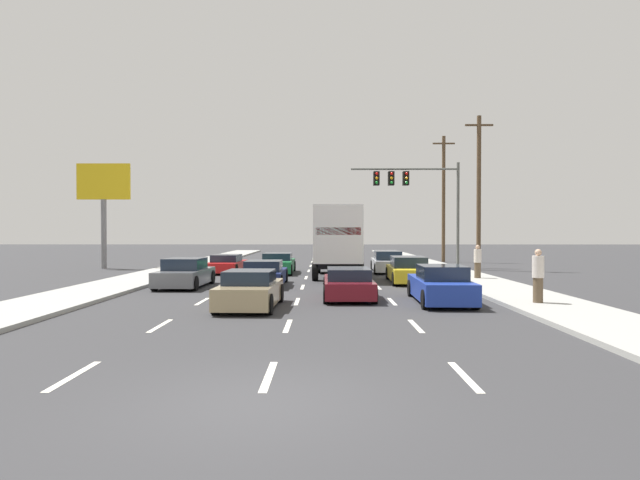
% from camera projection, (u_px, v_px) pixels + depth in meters
% --- Properties ---
extents(ground_plane, '(140.00, 140.00, 0.00)m').
position_uv_depth(ground_plane, '(308.00, 273.00, 32.92)').
color(ground_plane, '#333335').
extents(sidewalk_right, '(3.06, 80.00, 0.14)m').
position_uv_depth(sidewalk_right, '(470.00, 279.00, 27.87)').
color(sidewalk_right, '#9E9E99').
rests_on(sidewalk_right, ground_plane).
extents(sidewalk_left, '(3.06, 80.00, 0.14)m').
position_uv_depth(sidewalk_left, '(141.00, 279.00, 27.98)').
color(sidewalk_left, '#9E9E99').
rests_on(sidewalk_left, ground_plane).
extents(lane_markings, '(6.94, 57.00, 0.01)m').
position_uv_depth(lane_markings, '(308.00, 274.00, 31.93)').
color(lane_markings, silver).
rests_on(lane_markings, ground_plane).
extents(car_red, '(1.96, 4.45, 1.12)m').
position_uv_depth(car_red, '(227.00, 264.00, 32.70)').
color(car_red, red).
rests_on(car_red, ground_plane).
extents(car_gray, '(1.99, 4.31, 1.30)m').
position_uv_depth(car_gray, '(185.00, 274.00, 24.47)').
color(car_gray, slate).
rests_on(car_gray, ground_plane).
extents(car_green, '(1.95, 4.57, 1.22)m').
position_uv_depth(car_green, '(278.00, 264.00, 32.41)').
color(car_green, '#196B38').
rests_on(car_green, ground_plane).
extents(car_navy, '(1.92, 4.40, 1.18)m').
position_uv_depth(car_navy, '(264.00, 274.00, 24.98)').
color(car_navy, '#141E4C').
rests_on(car_navy, ground_plane).
extents(car_tan, '(1.95, 4.09, 1.25)m').
position_uv_depth(car_tan, '(250.00, 291.00, 17.79)').
color(car_tan, tan).
rests_on(car_tan, ground_plane).
extents(box_truck, '(2.72, 7.87, 3.80)m').
position_uv_depth(box_truck, '(338.00, 239.00, 29.54)').
color(box_truck, white).
rests_on(box_truck, ground_plane).
extents(car_maroon, '(1.88, 4.49, 1.15)m').
position_uv_depth(car_maroon, '(348.00, 284.00, 20.45)').
color(car_maroon, maroon).
rests_on(car_maroon, ground_plane).
extents(car_silver, '(1.97, 4.74, 1.31)m').
position_uv_depth(car_silver, '(387.00, 263.00, 33.27)').
color(car_silver, '#B7BABF').
rests_on(car_silver, ground_plane).
extents(car_yellow, '(2.03, 4.59, 1.28)m').
position_uv_depth(car_yellow, '(408.00, 271.00, 26.61)').
color(car_yellow, yellow).
rests_on(car_yellow, ground_plane).
extents(car_blue, '(1.94, 4.63, 1.33)m').
position_uv_depth(car_blue, '(441.00, 286.00, 19.14)').
color(car_blue, '#1E389E').
rests_on(car_blue, ground_plane).
extents(traffic_signal_mast, '(7.48, 0.69, 7.26)m').
position_uv_depth(traffic_signal_mast, '(410.00, 187.00, 37.43)').
color(traffic_signal_mast, '#595B56').
rests_on(traffic_signal_mast, ground_plane).
extents(utility_pole_mid, '(1.80, 0.28, 9.95)m').
position_uv_depth(utility_pole_mid, '(479.00, 191.00, 35.01)').
color(utility_pole_mid, brown).
rests_on(utility_pole_mid, ground_plane).
extents(utility_pole_far, '(1.80, 0.28, 10.27)m').
position_uv_depth(utility_pole_far, '(444.00, 197.00, 44.33)').
color(utility_pole_far, brown).
rests_on(utility_pole_far, ground_plane).
extents(roadside_billboard, '(3.57, 0.36, 7.06)m').
position_uv_depth(roadside_billboard, '(104.00, 195.00, 36.49)').
color(roadside_billboard, slate).
rests_on(roadside_billboard, ground_plane).
extents(pedestrian_near_corner, '(0.38, 0.38, 1.68)m').
position_uv_depth(pedestrian_near_corner, '(478.00, 262.00, 27.62)').
color(pedestrian_near_corner, brown).
rests_on(pedestrian_near_corner, sidewalk_right).
extents(pedestrian_mid_block, '(0.38, 0.38, 1.78)m').
position_uv_depth(pedestrian_mid_block, '(538.00, 276.00, 18.09)').
color(pedestrian_mid_block, brown).
rests_on(pedestrian_mid_block, sidewalk_right).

